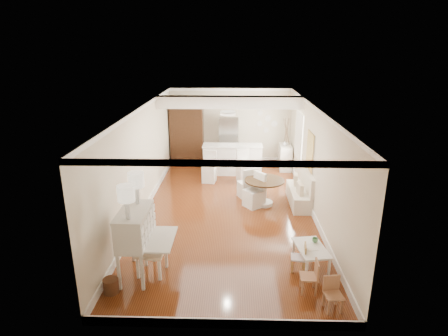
{
  "coord_description": "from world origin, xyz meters",
  "views": [
    {
      "loc": [
        0.16,
        -9.34,
        4.28
      ],
      "look_at": [
        -0.11,
        0.3,
        1.11
      ],
      "focal_mm": 30.0,
      "sensor_mm": 36.0,
      "label": 1
    }
  ],
  "objects_px": {
    "breakfast_counter": "(232,159)",
    "secretary_bureau": "(136,243)",
    "wicker_basket": "(111,286)",
    "slip_chair_far": "(247,182)",
    "bar_stool_right": "(245,166)",
    "gustavian_armchair": "(152,251)",
    "kids_chair_a": "(309,276)",
    "pantry_cabinet": "(187,134)",
    "fridge": "(238,141)",
    "sideboard": "(285,157)",
    "kids_table": "(310,257)",
    "kids_chair_b": "(298,257)",
    "dining_table": "(264,192)",
    "kids_chair_c": "(333,295)",
    "slip_chair_near": "(254,190)",
    "bar_stool_left": "(209,167)"
  },
  "relations": [
    {
      "from": "slip_chair_far",
      "to": "bar_stool_right",
      "type": "bearing_deg",
      "value": -113.58
    },
    {
      "from": "wicker_basket",
      "to": "slip_chair_far",
      "type": "bearing_deg",
      "value": 60.53
    },
    {
      "from": "kids_chair_b",
      "to": "pantry_cabinet",
      "type": "distance_m",
      "value": 7.69
    },
    {
      "from": "slip_chair_near",
      "to": "slip_chair_far",
      "type": "height_order",
      "value": "slip_chair_near"
    },
    {
      "from": "pantry_cabinet",
      "to": "fridge",
      "type": "xyz_separation_m",
      "value": [
        1.9,
        -0.03,
        -0.25
      ]
    },
    {
      "from": "slip_chair_far",
      "to": "gustavian_armchair",
      "type": "bearing_deg",
      "value": 38.5
    },
    {
      "from": "wicker_basket",
      "to": "kids_chair_c",
      "type": "relative_size",
      "value": 0.46
    },
    {
      "from": "breakfast_counter",
      "to": "sideboard",
      "type": "distance_m",
      "value": 1.98
    },
    {
      "from": "gustavian_armchair",
      "to": "fridge",
      "type": "xyz_separation_m",
      "value": [
        1.73,
        7.14,
        0.42
      ]
    },
    {
      "from": "gustavian_armchair",
      "to": "slip_chair_far",
      "type": "relative_size",
      "value": 1.04
    },
    {
      "from": "kids_table",
      "to": "dining_table",
      "type": "distance_m",
      "value": 3.18
    },
    {
      "from": "kids_chair_b",
      "to": "kids_table",
      "type": "bearing_deg",
      "value": 121.58
    },
    {
      "from": "gustavian_armchair",
      "to": "kids_chair_b",
      "type": "height_order",
      "value": "gustavian_armchair"
    },
    {
      "from": "secretary_bureau",
      "to": "gustavian_armchair",
      "type": "distance_m",
      "value": 0.35
    },
    {
      "from": "wicker_basket",
      "to": "slip_chair_near",
      "type": "height_order",
      "value": "slip_chair_near"
    },
    {
      "from": "gustavian_armchair",
      "to": "kids_chair_c",
      "type": "relative_size",
      "value": 1.6
    },
    {
      "from": "wicker_basket",
      "to": "slip_chair_far",
      "type": "xyz_separation_m",
      "value": [
        2.59,
        4.58,
        0.32
      ]
    },
    {
      "from": "kids_chair_b",
      "to": "bar_stool_right",
      "type": "bearing_deg",
      "value": -162.2
    },
    {
      "from": "kids_table",
      "to": "bar_stool_right",
      "type": "xyz_separation_m",
      "value": [
        -1.21,
        4.99,
        0.31
      ]
    },
    {
      "from": "kids_table",
      "to": "kids_chair_a",
      "type": "distance_m",
      "value": 0.83
    },
    {
      "from": "bar_stool_left",
      "to": "bar_stool_right",
      "type": "relative_size",
      "value": 0.97
    },
    {
      "from": "slip_chair_near",
      "to": "sideboard",
      "type": "xyz_separation_m",
      "value": [
        1.28,
        3.37,
        -0.04
      ]
    },
    {
      "from": "fridge",
      "to": "kids_chair_b",
      "type": "bearing_deg",
      "value": -80.64
    },
    {
      "from": "dining_table",
      "to": "breakfast_counter",
      "type": "bearing_deg",
      "value": 108.49
    },
    {
      "from": "wicker_basket",
      "to": "fridge",
      "type": "height_order",
      "value": "fridge"
    },
    {
      "from": "secretary_bureau",
      "to": "bar_stool_right",
      "type": "bearing_deg",
      "value": 67.54
    },
    {
      "from": "fridge",
      "to": "slip_chair_far",
      "type": "bearing_deg",
      "value": -85.76
    },
    {
      "from": "gustavian_armchair",
      "to": "sideboard",
      "type": "bearing_deg",
      "value": -20.47
    },
    {
      "from": "kids_table",
      "to": "bar_stool_right",
      "type": "height_order",
      "value": "bar_stool_right"
    },
    {
      "from": "kids_table",
      "to": "sideboard",
      "type": "height_order",
      "value": "sideboard"
    },
    {
      "from": "wicker_basket",
      "to": "kids_chair_c",
      "type": "bearing_deg",
      "value": -5.22
    },
    {
      "from": "fridge",
      "to": "bar_stool_right",
      "type": "bearing_deg",
      "value": -83.74
    },
    {
      "from": "wicker_basket",
      "to": "bar_stool_right",
      "type": "distance_m",
      "value": 6.46
    },
    {
      "from": "wicker_basket",
      "to": "bar_stool_right",
      "type": "xyz_separation_m",
      "value": [
        2.56,
        5.92,
        0.39
      ]
    },
    {
      "from": "kids_chair_b",
      "to": "sideboard",
      "type": "bearing_deg",
      "value": -177.53
    },
    {
      "from": "slip_chair_far",
      "to": "kids_chair_b",
      "type": "bearing_deg",
      "value": 78.64
    },
    {
      "from": "slip_chair_near",
      "to": "bar_stool_left",
      "type": "relative_size",
      "value": 0.94
    },
    {
      "from": "bar_stool_right",
      "to": "gustavian_armchair",
      "type": "bearing_deg",
      "value": -129.56
    },
    {
      "from": "slip_chair_near",
      "to": "breakfast_counter",
      "type": "xyz_separation_m",
      "value": [
        -0.62,
        2.82,
        0.03
      ]
    },
    {
      "from": "gustavian_armchair",
      "to": "fridge",
      "type": "distance_m",
      "value": 7.36
    },
    {
      "from": "kids_chair_c",
      "to": "breakfast_counter",
      "type": "distance_m",
      "value": 7.31
    },
    {
      "from": "kids_chair_c",
      "to": "pantry_cabinet",
      "type": "bearing_deg",
      "value": 104.79
    },
    {
      "from": "breakfast_counter",
      "to": "secretary_bureau",
      "type": "bearing_deg",
      "value": -106.28
    },
    {
      "from": "kids_chair_c",
      "to": "dining_table",
      "type": "bearing_deg",
      "value": 92.82
    },
    {
      "from": "kids_table",
      "to": "dining_table",
      "type": "xyz_separation_m",
      "value": [
        -0.71,
        3.1,
        0.15
      ]
    },
    {
      "from": "kids_chair_b",
      "to": "pantry_cabinet",
      "type": "height_order",
      "value": "pantry_cabinet"
    },
    {
      "from": "kids_chair_a",
      "to": "bar_stool_right",
      "type": "bearing_deg",
      "value": -167.29
    },
    {
      "from": "bar_stool_right",
      "to": "fridge",
      "type": "distance_m",
      "value": 1.92
    },
    {
      "from": "bar_stool_left",
      "to": "pantry_cabinet",
      "type": "relative_size",
      "value": 0.45
    },
    {
      "from": "breakfast_counter",
      "to": "bar_stool_left",
      "type": "xyz_separation_m",
      "value": [
        -0.75,
        -0.88,
        0.0
      ]
    }
  ]
}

